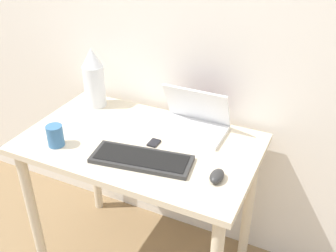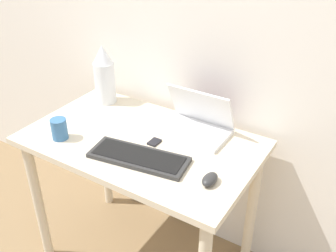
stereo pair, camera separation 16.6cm
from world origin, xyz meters
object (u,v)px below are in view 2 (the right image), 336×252
at_px(laptop, 197,123).
at_px(mp3_player, 154,142).
at_px(mouse, 210,179).
at_px(keyboard, 139,157).
at_px(vase, 104,75).
at_px(mug, 59,129).

bearing_deg(laptop, mp3_player, -121.64).
height_order(laptop, mouse, laptop).
bearing_deg(keyboard, mp3_player, 95.54).
distance_m(keyboard, vase, 0.58).
xyz_separation_m(keyboard, vase, (-0.45, 0.34, 0.14)).
relative_size(mouse, vase, 0.28).
relative_size(keyboard, mp3_player, 7.25).
distance_m(laptop, vase, 0.56).
xyz_separation_m(vase, mug, (0.06, -0.39, -0.10)).
distance_m(keyboard, mp3_player, 0.14).
distance_m(laptop, keyboard, 0.34).
bearing_deg(vase, mouse, -22.71).
xyz_separation_m(vase, mp3_player, (0.44, -0.20, -0.15)).
xyz_separation_m(mouse, mug, (-0.71, -0.07, 0.03)).
height_order(keyboard, mouse, mouse).
height_order(mouse, mp3_player, mouse).
bearing_deg(keyboard, mouse, 2.62).
bearing_deg(mp3_player, mouse, -20.12).
bearing_deg(mp3_player, laptop, 58.36).
height_order(laptop, vase, vase).
distance_m(keyboard, mouse, 0.32).
relative_size(laptop, mouse, 3.49).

